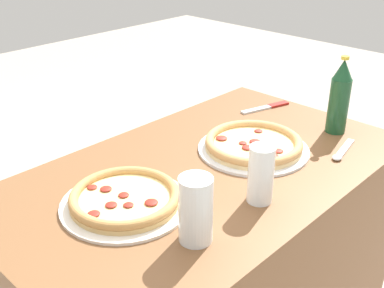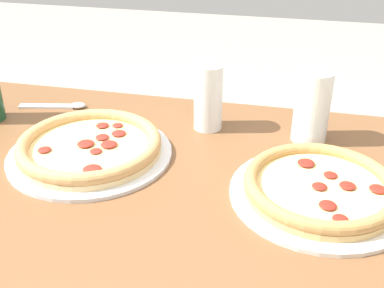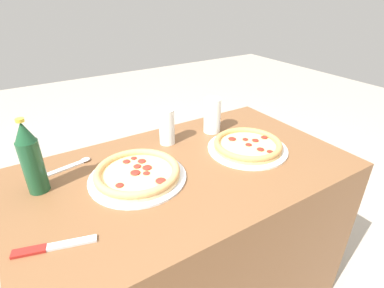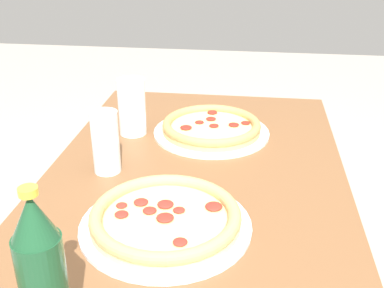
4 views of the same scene
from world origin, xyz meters
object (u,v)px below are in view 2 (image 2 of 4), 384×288
(pizza_margherita, at_px, (90,147))
(glass_mango_juice, at_px, (208,100))
(spoon, at_px, (60,106))
(pizza_pepperoni, at_px, (320,188))
(glass_red_wine, at_px, (312,109))

(pizza_margherita, distance_m, glass_mango_juice, 0.27)
(glass_mango_juice, height_order, spoon, glass_mango_juice)
(pizza_margherita, relative_size, glass_mango_juice, 2.23)
(pizza_margherita, distance_m, spoon, 0.26)
(pizza_pepperoni, relative_size, glass_mango_juice, 2.14)
(pizza_pepperoni, height_order, glass_red_wine, glass_red_wine)
(pizza_margherita, xyz_separation_m, pizza_pepperoni, (0.45, -0.04, -0.00))
(glass_mango_juice, xyz_separation_m, glass_red_wine, (0.22, -0.01, 0.00))
(pizza_pepperoni, relative_size, spoon, 1.93)
(pizza_pepperoni, bearing_deg, spoon, 158.32)
(pizza_margherita, distance_m, glass_red_wine, 0.46)
(glass_mango_juice, bearing_deg, spoon, 176.36)
(glass_mango_juice, distance_m, spoon, 0.37)
(glass_red_wine, height_order, spoon, glass_red_wine)
(pizza_pepperoni, distance_m, glass_red_wine, 0.22)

